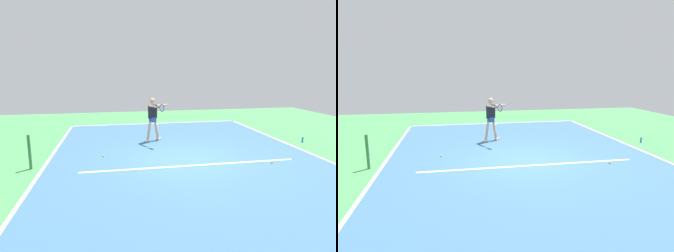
{
  "view_description": "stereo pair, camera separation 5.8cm",
  "coord_description": "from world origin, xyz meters",
  "views": [
    {
      "loc": [
        2.43,
        9.14,
        2.99
      ],
      "look_at": [
        0.38,
        -1.43,
        0.9
      ],
      "focal_mm": 31.13,
      "sensor_mm": 36.0,
      "label": 1
    },
    {
      "loc": [
        2.37,
        9.15,
        2.99
      ],
      "look_at": [
        0.38,
        -1.43,
        0.9
      ],
      "focal_mm": 31.13,
      "sensor_mm": 36.0,
      "label": 2
    }
  ],
  "objects": [
    {
      "name": "court_line_sideline_left",
      "position": [
        -4.59,
        0.0,
        0.0
      ],
      "size": [
        0.1,
        13.88,
        0.01
      ],
      "primitive_type": "cube",
      "color": "white",
      "rests_on": "ground_plane"
    },
    {
      "name": "tennis_player",
      "position": [
        0.75,
        -2.83,
        1.07
      ],
      "size": [
        1.09,
        1.4,
        1.85
      ],
      "rotation": [
        0.0,
        0.0,
        0.44
      ],
      "color": "tan",
      "rests_on": "ground_plane"
    },
    {
      "name": "water_bottle",
      "position": [
        -5.34,
        -1.4,
        0.11
      ],
      "size": [
        0.07,
        0.07,
        0.22
      ],
      "primitive_type": "cylinder",
      "color": "blue",
      "rests_on": "ground_plane"
    },
    {
      "name": "court_line_baseline_near",
      "position": [
        0.0,
        -6.89,
        0.0
      ],
      "size": [
        9.27,
        0.1,
        0.01
      ],
      "primitive_type": "cube",
      "color": "white",
      "rests_on": "ground_plane"
    },
    {
      "name": "tennis_ball_near_player",
      "position": [
        2.8,
        -0.89,
        0.03
      ],
      "size": [
        0.07,
        0.07,
        0.07
      ],
      "primitive_type": "sphere",
      "color": "#CCE033",
      "rests_on": "ground_plane"
    },
    {
      "name": "court_line_service",
      "position": [
        0.0,
        0.63,
        0.0
      ],
      "size": [
        6.96,
        0.1,
        0.01
      ],
      "primitive_type": "cube",
      "color": "white",
      "rests_on": "ground_plane"
    },
    {
      "name": "tennis_ball_centre_court",
      "position": [
        -2.59,
        0.91,
        0.03
      ],
      "size": [
        0.07,
        0.07,
        0.07
      ],
      "primitive_type": "sphere",
      "color": "#C6E53D",
      "rests_on": "ground_plane"
    },
    {
      "name": "ground_plane",
      "position": [
        0.0,
        0.0,
        0.0
      ],
      "size": [
        23.57,
        23.57,
        0.0
      ],
      "primitive_type": "plane",
      "color": "#428E4C"
    },
    {
      "name": "court_line_sideline_right",
      "position": [
        4.59,
        0.0,
        0.0
      ],
      "size": [
        0.1,
        13.88,
        0.01
      ],
      "primitive_type": "cube",
      "color": "white",
      "rests_on": "ground_plane"
    },
    {
      "name": "court_line_centre_mark",
      "position": [
        0.0,
        -6.69,
        0.0
      ],
      "size": [
        0.1,
        0.3,
        0.01
      ],
      "primitive_type": "cube",
      "color": "white",
      "rests_on": "ground_plane"
    },
    {
      "name": "net_post",
      "position": [
        4.94,
        0.0,
        0.54
      ],
      "size": [
        0.09,
        0.09,
        1.07
      ],
      "primitive_type": "cylinder",
      "color": "#38753D",
      "rests_on": "ground_plane"
    },
    {
      "name": "court_surface",
      "position": [
        0.0,
        0.0,
        0.0
      ],
      "size": [
        9.27,
        13.88,
        0.0
      ],
      "primitive_type": "cube",
      "color": "#38608E",
      "rests_on": "ground_plane"
    }
  ]
}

